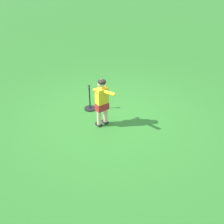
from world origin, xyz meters
The scene contains 3 objects.
ground_plane centered at (0.00, 0.00, 0.00)m, with size 40.00×40.00×0.00m, color #2D7528.
child_batter centered at (0.38, 0.04, 0.65)m, with size 0.32×0.63×1.08m.
batting_tee centered at (0.14, -0.67, 0.10)m, with size 0.28×0.28×0.62m.
Camera 1 is at (3.64, 3.69, 3.28)m, focal length 43.12 mm.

